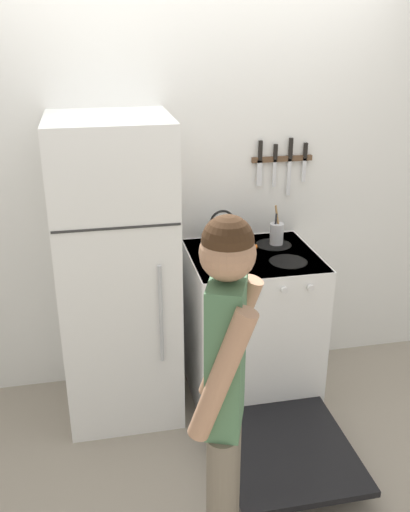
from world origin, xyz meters
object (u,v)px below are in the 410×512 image
(stove_range, at_px, (253,329))
(person, at_px, (225,395))
(utensil_jar, at_px, (277,233))
(refrigerator, at_px, (118,274))
(dutch_oven_pot, at_px, (231,254))
(tea_kettle, at_px, (222,237))

(stove_range, bearing_deg, person, -111.13)
(utensil_jar, xyz_separation_m, person, (-0.65, -1.39, -0.08))
(refrigerator, bearing_deg, utensil_jar, 6.98)
(dutch_oven_pot, relative_size, tea_kettle, 1.20)
(dutch_oven_pot, xyz_separation_m, person, (-0.30, -1.11, -0.09))
(refrigerator, distance_m, stove_range, 0.88)
(stove_range, height_order, dutch_oven_pot, dutch_oven_pot)
(refrigerator, xyz_separation_m, utensil_jar, (0.97, 0.12, 0.13))
(dutch_oven_pot, bearing_deg, person, -105.14)
(refrigerator, relative_size, utensil_jar, 7.17)
(stove_range, distance_m, dutch_oven_pot, 0.57)
(stove_range, xyz_separation_m, person, (-0.47, -1.21, 0.46))
(tea_kettle, height_order, utensil_jar, utensil_jar)
(dutch_oven_pot, relative_size, person, 0.18)
(tea_kettle, xyz_separation_m, utensil_jar, (0.34, 0.01, -0.00))
(stove_range, bearing_deg, utensil_jar, 44.19)
(stove_range, distance_m, person, 1.37)
(refrigerator, xyz_separation_m, person, (0.31, -1.27, 0.05))
(utensil_jar, bearing_deg, stove_range, -135.81)
(tea_kettle, relative_size, utensil_jar, 0.99)
(tea_kettle, bearing_deg, person, -102.83)
(stove_range, height_order, utensil_jar, utensil_jar)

